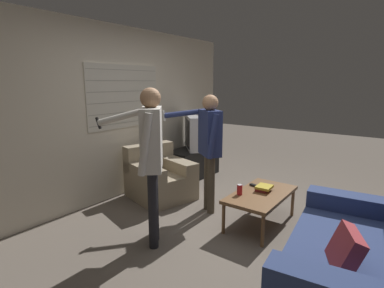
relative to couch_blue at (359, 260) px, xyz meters
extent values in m
plane|color=#665B51|center=(0.36, 1.34, -0.30)|extent=(16.00, 16.00, 0.00)
cube|color=beige|center=(0.36, 3.37, 0.97)|extent=(5.20, 0.06, 2.55)
cube|color=beige|center=(0.48, 3.33, 1.22)|extent=(1.36, 0.02, 0.94)
cube|color=gray|center=(0.48, 3.32, 0.83)|extent=(1.33, 0.00, 0.01)
cube|color=gray|center=(0.48, 3.32, 0.98)|extent=(1.33, 0.00, 0.01)
cube|color=gray|center=(0.48, 3.32, 1.14)|extent=(1.33, 0.00, 0.01)
cube|color=gray|center=(0.48, 3.32, 1.30)|extent=(1.33, 0.00, 0.01)
cube|color=gray|center=(0.48, 3.32, 1.45)|extent=(1.33, 0.00, 0.01)
cube|color=gray|center=(0.48, 3.32, 1.61)|extent=(1.33, 0.00, 0.01)
cube|color=navy|center=(0.00, 0.06, -0.10)|extent=(1.90, 1.15, 0.40)
cube|color=navy|center=(0.78, 0.15, 0.19)|extent=(0.34, 0.98, 0.18)
cube|color=#9E3338|center=(-0.32, 0.08, 0.20)|extent=(0.42, 0.34, 0.37)
cube|color=gray|center=(0.60, 2.75, -0.11)|extent=(1.00, 1.04, 0.39)
cube|color=gray|center=(0.69, 3.07, 0.28)|extent=(0.83, 0.40, 0.40)
cube|color=gray|center=(0.87, 2.67, 0.17)|extent=(0.45, 0.90, 0.17)
cube|color=gray|center=(0.33, 2.82, 0.17)|extent=(0.45, 0.90, 0.17)
cube|color=brown|center=(0.69, 1.17, 0.09)|extent=(1.04, 0.56, 0.04)
cylinder|color=brown|center=(0.21, 1.41, -0.12)|extent=(0.04, 0.04, 0.37)
cylinder|color=brown|center=(1.16, 1.41, -0.12)|extent=(0.04, 0.04, 0.37)
cylinder|color=brown|center=(0.21, 0.92, -0.12)|extent=(0.04, 0.04, 0.37)
cylinder|color=brown|center=(1.16, 0.92, -0.12)|extent=(0.04, 0.04, 0.37)
cube|color=black|center=(1.72, 2.97, -0.03)|extent=(1.08, 0.49, 0.54)
cube|color=#B2B2B7|center=(1.72, 2.97, 0.54)|extent=(0.68, 0.67, 0.60)
cube|color=black|center=(1.64, 3.04, 0.54)|extent=(0.47, 0.46, 0.49)
cylinder|color=black|center=(-0.49, 1.85, 0.12)|extent=(0.10, 0.10, 0.85)
cylinder|color=black|center=(-0.37, 1.95, 0.12)|extent=(0.10, 0.10, 0.85)
cube|color=beige|center=(-0.43, 1.90, 0.87)|extent=(0.47, 0.44, 0.64)
sphere|color=#A87A56|center=(-0.43, 1.90, 1.28)|extent=(0.21, 0.21, 0.21)
cylinder|color=beige|center=(-0.65, 1.78, 0.86)|extent=(0.16, 0.17, 0.61)
cylinder|color=beige|center=(-0.43, 2.28, 1.08)|extent=(0.44, 0.51, 0.22)
cube|color=black|center=(-0.62, 2.51, 1.00)|extent=(0.07, 0.07, 0.13)
cylinder|color=#4C4233|center=(0.60, 1.83, 0.09)|extent=(0.10, 0.10, 0.79)
cylinder|color=#4C4233|center=(0.67, 1.94, 0.09)|extent=(0.10, 0.10, 0.79)
cube|color=navy|center=(0.63, 1.89, 0.79)|extent=(0.38, 0.42, 0.59)
sphere|color=#A87A56|center=(0.63, 1.89, 1.18)|extent=(0.21, 0.21, 0.21)
cylinder|color=navy|center=(0.48, 1.74, 0.77)|extent=(0.17, 0.15, 0.57)
cylinder|color=navy|center=(0.53, 2.22, 1.03)|extent=(0.50, 0.39, 0.12)
cube|color=white|center=(0.31, 2.39, 1.01)|extent=(0.05, 0.05, 0.13)
cube|color=maroon|center=(0.79, 1.19, 0.13)|extent=(0.20, 0.15, 0.04)
cube|color=gold|center=(0.77, 1.16, 0.16)|extent=(0.21, 0.19, 0.03)
cylinder|color=red|center=(0.48, 1.35, 0.17)|extent=(0.07, 0.07, 0.12)
cylinder|color=silver|center=(0.48, 1.35, 0.23)|extent=(0.06, 0.06, 0.00)
cube|color=black|center=(0.85, 1.33, 0.12)|extent=(0.07, 0.14, 0.02)
camera|label=1|loc=(-2.59, -0.22, 1.43)|focal=28.00mm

